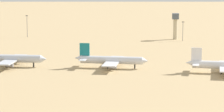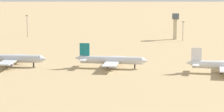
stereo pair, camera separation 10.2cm
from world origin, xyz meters
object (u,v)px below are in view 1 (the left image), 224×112
(parked_jet_teal_2, at_px, (111,60))
(control_tower, at_px, (175,24))
(light_pole_east, at_px, (27,25))
(parked_jet_teal_1, at_px, (9,58))
(light_pole_west, at_px, (183,30))
(parked_jet_white_3, at_px, (224,65))

(parked_jet_teal_2, xyz_separation_m, control_tower, (34.26, 128.61, 7.80))
(parked_jet_teal_2, xyz_separation_m, light_pole_east, (-82.56, 128.26, 5.69))
(parked_jet_teal_1, bearing_deg, light_pole_west, 51.43)
(parked_jet_white_3, height_order, light_pole_east, light_pole_east)
(parked_jet_teal_1, height_order, light_pole_east, light_pole_east)
(parked_jet_teal_2, distance_m, light_pole_east, 152.64)
(light_pole_east, bearing_deg, control_tower, 0.17)
(parked_jet_teal_2, height_order, parked_jet_white_3, parked_jet_teal_2)
(parked_jet_teal_1, bearing_deg, parked_jet_teal_2, 1.16)
(parked_jet_teal_2, height_order, control_tower, control_tower)
(control_tower, relative_size, light_pole_east, 1.15)
(parked_jet_teal_1, xyz_separation_m, light_pole_west, (93.54, 120.97, 4.11))
(parked_jet_white_3, xyz_separation_m, light_pole_west, (-17.12, 126.95, 4.36))
(control_tower, bearing_deg, parked_jet_white_3, -80.57)
(control_tower, bearing_deg, light_pole_west, -59.76)
(parked_jet_teal_1, relative_size, light_pole_east, 2.30)
(parked_jet_white_3, relative_size, control_tower, 1.89)
(parked_jet_teal_1, xyz_separation_m, control_tower, (87.98, 130.51, 7.69))
(control_tower, relative_size, light_pole_west, 1.38)
(parked_jet_white_3, relative_size, light_pole_east, 2.17)
(parked_jet_white_3, distance_m, light_pole_east, 195.01)
(light_pole_west, height_order, light_pole_east, light_pole_east)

